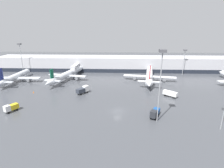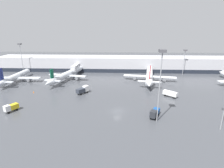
{
  "view_description": "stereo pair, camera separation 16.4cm",
  "coord_description": "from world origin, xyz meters",
  "views": [
    {
      "loc": [
        0.49,
        -52.76,
        25.72
      ],
      "look_at": [
        -2.77,
        20.55,
        3.0
      ],
      "focal_mm": 28.0,
      "sensor_mm": 36.0,
      "label": 1
    },
    {
      "loc": [
        0.66,
        -52.75,
        25.72
      ],
      "look_at": [
        -2.77,
        20.55,
        3.0
      ],
      "focal_mm": 28.0,
      "sensor_mm": 36.0,
      "label": 2
    }
  ],
  "objects": [
    {
      "name": "ground_plane",
      "position": [
        0.0,
        0.0,
        0.0
      ],
      "size": [
        320.0,
        320.0,
        0.0
      ],
      "primitive_type": "plane",
      "color": "#424449"
    },
    {
      "name": "traffic_cone_2",
      "position": [
        -32.88,
        27.37,
        0.29
      ],
      "size": [
        0.37,
        0.37,
        0.58
      ],
      "color": "orange",
      "rests_on": "ground_plane"
    },
    {
      "name": "service_truck_3",
      "position": [
        11.47,
        -3.7,
        1.49
      ],
      "size": [
        4.08,
        5.94,
        2.74
      ],
      "rotation": [
        0.0,
        0.0,
        4.27
      ],
      "color": "#19478C",
      "rests_on": "ground_plane"
    },
    {
      "name": "apron_light_mast_6",
      "position": [
        11.7,
        -6.23,
        16.23
      ],
      "size": [
        1.8,
        1.8,
        20.94
      ],
      "color": "gray",
      "rests_on": "ground_plane"
    },
    {
      "name": "parked_jet_0",
      "position": [
        16.24,
        37.1,
        2.96
      ],
      "size": [
        27.27,
        39.3,
        10.52
      ],
      "rotation": [
        0.0,
        0.0,
        1.41
      ],
      "color": "silver",
      "rests_on": "ground_plane"
    },
    {
      "name": "service_truck_1",
      "position": [
        -14.89,
        16.2,
        1.65
      ],
      "size": [
        5.03,
        5.68,
        3.0
      ],
      "rotation": [
        0.0,
        0.0,
        0.91
      ],
      "color": "#2D333D",
      "rests_on": "ground_plane"
    },
    {
      "name": "terminal_building",
      "position": [
        -0.09,
        61.94,
        4.49
      ],
      "size": [
        160.0,
        27.29,
        9.0
      ],
      "color": "#B2B2B7",
      "rests_on": "ground_plane"
    },
    {
      "name": "service_truck_2",
      "position": [
        -34.85,
        -2.05,
        1.51
      ],
      "size": [
        3.5,
        4.64,
        2.59
      ],
      "rotation": [
        0.0,
        0.0,
        4.22
      ],
      "color": "gold",
      "rests_on": "ground_plane"
    },
    {
      "name": "parked_jet_3",
      "position": [
        -53.31,
        31.75,
        2.62
      ],
      "size": [
        25.57,
        31.94,
        9.33
      ],
      "rotation": [
        0.0,
        0.0,
        1.6
      ],
      "color": "silver",
      "rests_on": "ground_plane"
    },
    {
      "name": "apron_light_mast_1",
      "position": [
        38.44,
        51.52,
        12.1
      ],
      "size": [
        1.8,
        1.8,
        14.96
      ],
      "color": "gray",
      "rests_on": "ground_plane"
    },
    {
      "name": "apron_light_mast_0",
      "position": [
        -59.0,
        50.09,
        14.4
      ],
      "size": [
        1.8,
        1.8,
        18.24
      ],
      "color": "gray",
      "rests_on": "ground_plane"
    },
    {
      "name": "traffic_cone_0",
      "position": [
        -36.22,
        15.93,
        0.38
      ],
      "size": [
        0.45,
        0.45,
        0.76
      ],
      "color": "orange",
      "rests_on": "ground_plane"
    },
    {
      "name": "service_truck_0",
      "position": [
        20.84,
        13.86,
        1.48
      ],
      "size": [
        5.39,
        5.18,
        2.33
      ],
      "rotation": [
        0.0,
        0.0,
        5.53
      ],
      "color": "silver",
      "rests_on": "ground_plane"
    },
    {
      "name": "parked_jet_1",
      "position": [
        -27.75,
        37.57,
        2.88
      ],
      "size": [
        21.35,
        39.73,
        8.7
      ],
      "rotation": [
        0.0,
        0.0,
        1.36
      ],
      "color": "silver",
      "rests_on": "ground_plane"
    }
  ]
}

